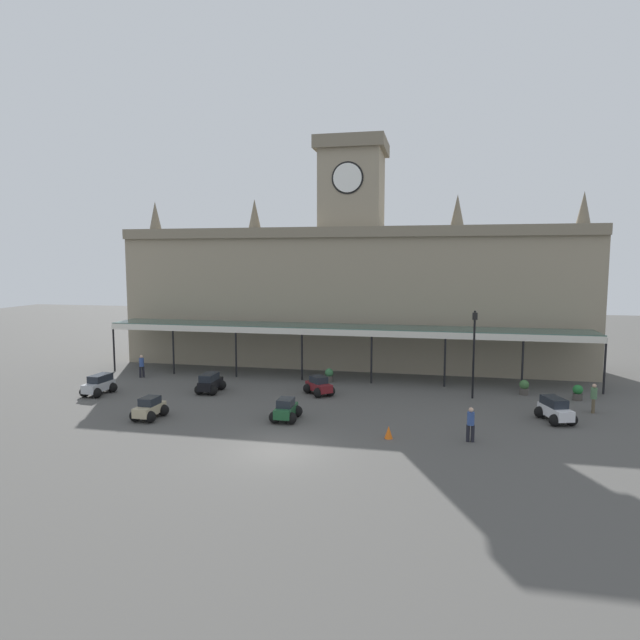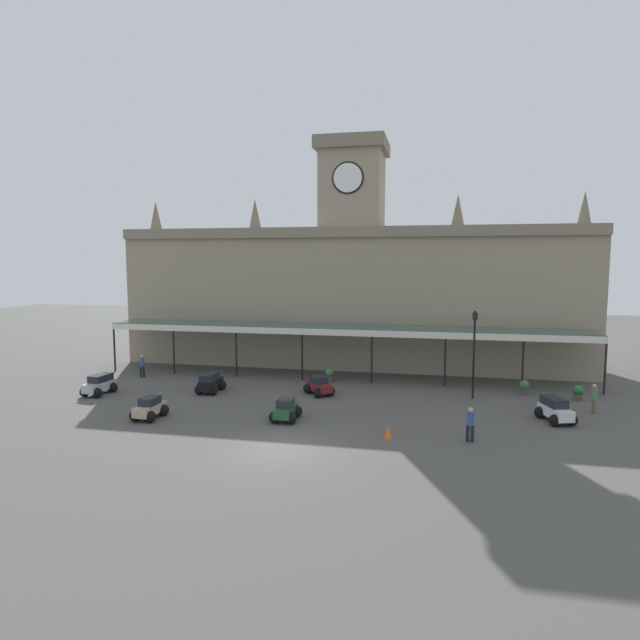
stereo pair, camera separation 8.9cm
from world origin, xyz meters
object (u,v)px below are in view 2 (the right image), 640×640
pedestrian_beside_cars (470,423)px  car_maroon_sedan (319,387)px  pedestrian_crossing_forecourt (594,397)px  traffic_cone (388,432)px  car_white_estate (555,411)px  car_black_estate (210,384)px  planter_forecourt_centre (524,387)px  car_beige_sedan (150,409)px  victorian_lamppost (474,345)px  car_green_sedan (286,411)px  car_silver_estate (99,386)px  pedestrian_near_entrance (142,365)px  planter_near_kerb (578,392)px  planter_by_canopy (329,375)px

pedestrian_beside_cars → car_maroon_sedan: bearing=140.3°
pedestrian_crossing_forecourt → traffic_cone: 12.94m
car_white_estate → car_black_estate: same height
car_white_estate → planter_forecourt_centre: 5.86m
car_beige_sedan → victorian_lamppost: victorian_lamppost is taller
car_green_sedan → pedestrian_beside_cars: 9.66m
car_silver_estate → pedestrian_near_entrance: size_ratio=1.38×
car_maroon_sedan → pedestrian_near_entrance: bearing=170.4°
car_white_estate → pedestrian_near_entrance: 27.97m
pedestrian_crossing_forecourt → pedestrian_beside_cars: size_ratio=1.00×
car_beige_sedan → victorian_lamppost: size_ratio=0.38×
car_maroon_sedan → planter_near_kerb: (15.91, 1.95, -0.01)m
car_white_estate → pedestrian_beside_cars: 6.36m
car_beige_sedan → pedestrian_near_entrance: pedestrian_near_entrance is taller
planter_near_kerb → pedestrian_near_entrance: bearing=179.3°
car_white_estate → pedestrian_crossing_forecourt: bearing=41.9°
car_beige_sedan → pedestrian_beside_cars: size_ratio=1.25×
car_maroon_sedan → car_black_estate: size_ratio=0.99×
car_white_estate → victorian_lamppost: victorian_lamppost is taller
car_maroon_sedan → victorian_lamppost: (9.59, 1.06, 2.88)m
car_green_sedan → pedestrian_beside_cars: size_ratio=1.24×
car_maroon_sedan → car_beige_sedan: size_ratio=1.07×
car_white_estate → car_green_sedan: car_white_estate is taller
traffic_cone → planter_by_canopy: size_ratio=0.64×
car_maroon_sedan → pedestrian_crossing_forecourt: 16.09m
car_white_estate → planter_forecourt_centre: bearing=96.9°
car_beige_sedan → planter_near_kerb: bearing=20.9°
car_green_sedan → planter_forecourt_centre: car_green_sedan is taller
car_black_estate → pedestrian_crossing_forecourt: pedestrian_crossing_forecourt is taller
car_silver_estate → car_green_sedan: size_ratio=1.12×
car_maroon_sedan → car_black_estate: bearing=-172.9°
car_white_estate → planter_by_canopy: bearing=153.3°
car_green_sedan → car_maroon_sedan: bearing=84.5°
car_silver_estate → planter_by_canopy: car_silver_estate is taller
car_maroon_sedan → car_beige_sedan: 10.64m
car_black_estate → traffic_cone: size_ratio=3.67×
car_white_estate → car_beige_sedan: car_white_estate is taller
car_silver_estate → pedestrian_beside_cars: pedestrian_beside_cars is taller
planter_near_kerb → planter_by_canopy: same height
car_silver_estate → pedestrian_crossing_forecourt: 29.97m
pedestrian_near_entrance → traffic_cone: 21.49m
pedestrian_near_entrance → planter_near_kerb: size_ratio=1.74×
pedestrian_beside_cars → planter_forecourt_centre: bearing=68.8°
car_maroon_sedan → victorian_lamppost: victorian_lamppost is taller
victorian_lamppost → planter_near_kerb: (6.32, 0.89, -2.90)m
car_beige_sedan → traffic_cone: car_beige_sedan is taller
car_silver_estate → pedestrian_crossing_forecourt: pedestrian_crossing_forecourt is taller
car_maroon_sedan → planter_near_kerb: 16.03m
pedestrian_crossing_forecourt → planter_near_kerb: bearing=93.0°
pedestrian_near_entrance → traffic_cone: pedestrian_near_entrance is taller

